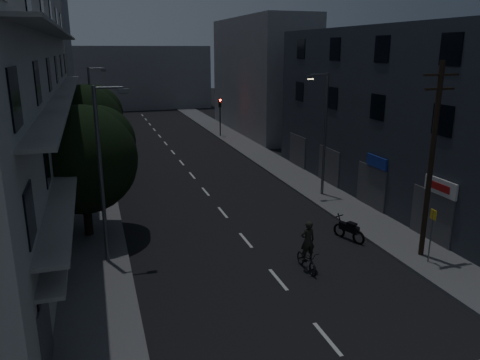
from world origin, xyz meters
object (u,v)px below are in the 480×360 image
utility_pole (432,158)px  bus_stop_sign (432,226)px  motorcycle (349,230)px  cyclist (307,254)px

utility_pole → bus_stop_sign: bearing=-104.7°
motorcycle → cyclist: size_ratio=0.83×
motorcycle → bus_stop_sign: bearing=-81.3°
bus_stop_sign → cyclist: size_ratio=1.08×
utility_pole → bus_stop_sign: utility_pole is taller
cyclist → utility_pole: bearing=-5.6°
utility_pole → cyclist: size_ratio=3.84×
utility_pole → cyclist: 7.09m
utility_pole → cyclist: bearing=175.7°
motorcycle → cyclist: 4.37m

